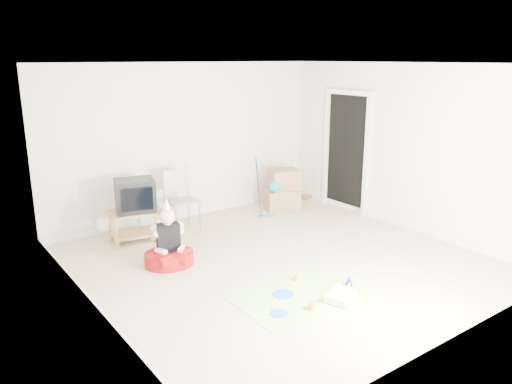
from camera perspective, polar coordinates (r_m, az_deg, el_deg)
ground at (r=6.84m, az=2.68°, el=-7.89°), size 5.00×5.00×0.00m
doorway_recess at (r=9.01m, az=10.34°, el=4.37°), size 0.02×0.90×2.05m
tv_stand at (r=7.68m, az=-13.45°, el=-3.47°), size 0.82×0.59×0.47m
crt_tv at (r=7.55m, az=-13.65°, el=-0.37°), size 0.66×0.60×0.48m
folding_chair at (r=7.93m, az=-8.45°, el=-1.02°), size 0.47×0.45×1.00m
cardboard_boxes at (r=8.96m, az=3.02°, el=0.13°), size 0.71×0.62×0.74m
floor_mop at (r=8.58m, az=1.14°, el=-1.16°), size 0.26×0.32×0.98m
book_pile at (r=9.81m, az=5.58°, el=-0.60°), size 0.22×0.25×0.05m
seated_woman at (r=6.73m, az=-9.93°, el=-6.59°), size 0.80×0.80×0.94m
party_mat at (r=5.92m, az=5.13°, el=-11.72°), size 1.56×1.15×0.01m
birthday_cake at (r=5.85m, az=9.63°, el=-11.75°), size 0.42×0.38×0.16m
blue_plate_near at (r=5.92m, az=3.18°, el=-11.57°), size 0.32×0.32×0.01m
blue_plate_far at (r=5.52m, az=2.64°, el=-13.67°), size 0.24×0.24×0.01m
orange_cup_near at (r=6.26m, az=4.65°, el=-9.76°), size 0.07×0.07×0.07m
orange_cup_far at (r=5.61m, az=6.37°, el=-12.79°), size 0.10×0.10×0.09m
blue_party_hat at (r=6.20m, az=10.61°, el=-9.88°), size 0.12×0.12×0.14m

